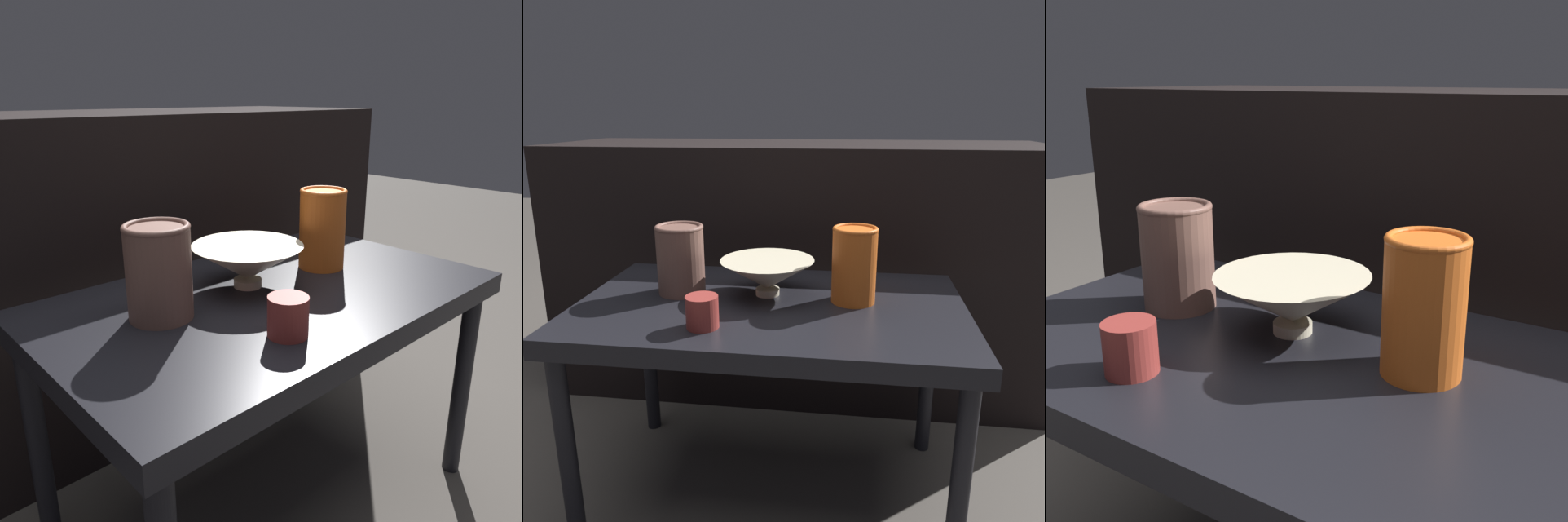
{
  "view_description": "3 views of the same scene",
  "coord_description": "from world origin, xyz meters",
  "views": [
    {
      "loc": [
        -0.6,
        -0.62,
        0.81
      ],
      "look_at": [
        -0.0,
        0.02,
        0.53
      ],
      "focal_mm": 35.0,
      "sensor_mm": 36.0,
      "label": 1
    },
    {
      "loc": [
        0.16,
        -1.0,
        0.86
      ],
      "look_at": [
        0.03,
        0.03,
        0.56
      ],
      "focal_mm": 35.0,
      "sensor_mm": 36.0,
      "label": 2
    },
    {
      "loc": [
        0.4,
        -0.57,
        0.8
      ],
      "look_at": [
        -0.0,
        0.06,
        0.57
      ],
      "focal_mm": 42.0,
      "sensor_mm": 36.0,
      "label": 3
    }
  ],
  "objects": [
    {
      "name": "vase_textured_left",
      "position": [
        -0.21,
        0.04,
        0.55
      ],
      "size": [
        0.11,
        0.11,
        0.15
      ],
      "color": "brown",
      "rests_on": "table"
    },
    {
      "name": "table",
      "position": [
        0.0,
        0.0,
        0.43
      ],
      "size": [
        0.82,
        0.49,
        0.47
      ],
      "color": "black",
      "rests_on": "ground_plane"
    },
    {
      "name": "bowl",
      "position": [
        -0.01,
        0.05,
        0.52
      ],
      "size": [
        0.21,
        0.21,
        0.08
      ],
      "color": "beige",
      "rests_on": "table"
    },
    {
      "name": "vase_colorful_right",
      "position": [
        0.17,
        0.03,
        0.56
      ],
      "size": [
        0.09,
        0.09,
        0.16
      ],
      "color": "orange",
      "rests_on": "table"
    },
    {
      "name": "couch_backdrop",
      "position": [
        0.0,
        0.58,
        0.39
      ],
      "size": [
        1.49,
        0.5,
        0.77
      ],
      "color": "black",
      "rests_on": "ground_plane"
    },
    {
      "name": "cup",
      "position": [
        -0.11,
        -0.15,
        0.51
      ],
      "size": [
        0.06,
        0.06,
        0.06
      ],
      "color": "maroon",
      "rests_on": "table"
    }
  ]
}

